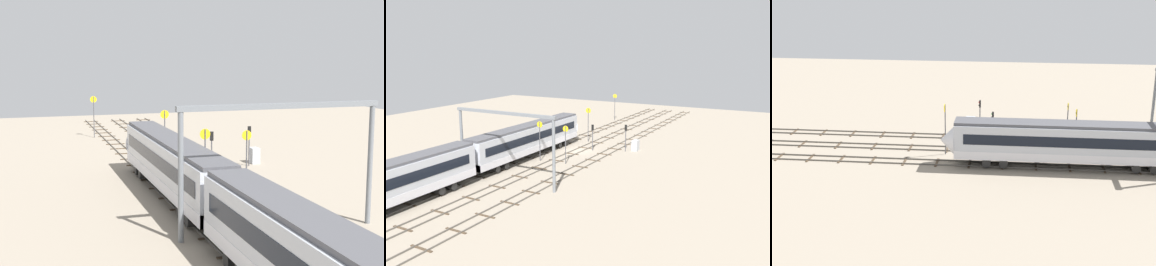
{
  "view_description": "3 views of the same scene",
  "coord_description": "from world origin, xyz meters",
  "views": [
    {
      "loc": [
        -51.47,
        16.52,
        12.09
      ],
      "look_at": [
        3.99,
        -0.57,
        3.68
      ],
      "focal_mm": 53.45,
      "sensor_mm": 36.0,
      "label": 1
    },
    {
      "loc": [
        -55.73,
        -30.87,
        16.21
      ],
      "look_at": [
        3.73,
        2.11,
        1.97
      ],
      "focal_mm": 39.16,
      "sensor_mm": 36.0,
      "label": 2
    },
    {
      "loc": [
        -1.37,
        58.54,
        21.14
      ],
      "look_at": [
        4.38,
        2.14,
        2.73
      ],
      "focal_mm": 50.51,
      "sensor_mm": 36.0,
      "label": 3
    }
  ],
  "objects": [
    {
      "name": "track_with_train",
      "position": [
        0.0,
        4.52,
        0.07
      ],
      "size": [
        95.83,
        2.4,
        0.16
      ],
      "color": "#59544C",
      "rests_on": "ground"
    },
    {
      "name": "speed_sign_mid_trackside",
      "position": [
        6.54,
        1.67,
        3.75
      ],
      "size": [
        0.14,
        0.91,
        5.86
      ],
      "color": "#4C4C51",
      "rests_on": "ground"
    },
    {
      "name": "speed_sign_near_foreground",
      "position": [
        -7.76,
        1.93,
        3.67
      ],
      "size": [
        0.14,
        0.89,
        5.77
      ],
      "color": "#4C4C51",
      "rests_on": "ground"
    },
    {
      "name": "signal_light_trackside_departure",
      "position": [
        1.4,
        -1.81,
        2.73
      ],
      "size": [
        0.31,
        0.32,
        4.13
      ],
      "color": "#4C4C51",
      "rests_on": "ground"
    },
    {
      "name": "ground_plane",
      "position": [
        0.0,
        0.0,
        0.0
      ],
      "size": [
        111.83,
        111.83,
        0.0
      ],
      "primitive_type": "plane",
      "color": "gray"
    },
    {
      "name": "speed_sign_far_trackside",
      "position": [
        -7.2,
        -1.98,
        3.43
      ],
      "size": [
        0.14,
        0.85,
        5.4
      ],
      "color": "#4C4C51",
      "rests_on": "ground"
    },
    {
      "name": "signal_light_trackside_approach",
      "position": [
        3.26,
        -6.62,
        2.79
      ],
      "size": [
        0.31,
        0.32,
        4.24
      ],
      "color": "#4C4C51",
      "rests_on": "ground"
    },
    {
      "name": "track_second_near",
      "position": [
        -0.0,
        0.0,
        0.07
      ],
      "size": [
        95.83,
        2.4,
        0.16
      ],
      "color": "#59544C",
      "rests_on": "ground"
    },
    {
      "name": "relay_cabinet",
      "position": [
        4.54,
        -7.78,
        0.85
      ],
      "size": [
        1.23,
        0.9,
        1.69
      ],
      "color": "#B2B7BC",
      "rests_on": "ground"
    },
    {
      "name": "track_near_foreground",
      "position": [
        -0.0,
        -4.52,
        0.07
      ],
      "size": [
        95.83,
        2.4,
        0.16
      ],
      "color": "#59544C",
      "rests_on": "ground"
    }
  ]
}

